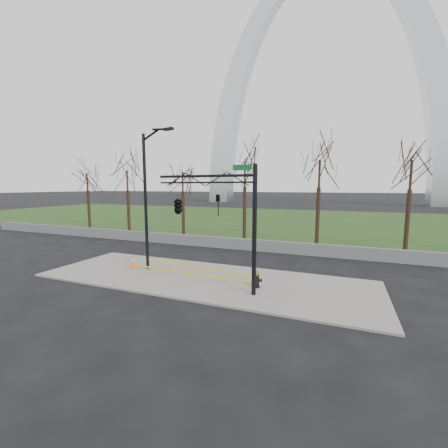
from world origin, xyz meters
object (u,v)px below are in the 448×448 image
at_px(street_light, 148,192).
at_px(traffic_signal_mast, 191,204).
at_px(traffic_cone, 133,263).
at_px(fire_hydrant, 257,280).

distance_m(street_light, traffic_signal_mast, 4.05).
distance_m(traffic_cone, traffic_signal_mast, 6.20).
height_order(fire_hydrant, traffic_cone, fire_hydrant).
bearing_deg(traffic_cone, traffic_signal_mast, -15.97).
bearing_deg(street_light, traffic_cone, -156.73).
bearing_deg(traffic_signal_mast, fire_hydrant, 17.58).
bearing_deg(traffic_cone, fire_hydrant, -3.78).
distance_m(fire_hydrant, street_light, 8.02).
xyz_separation_m(traffic_cone, street_light, (1.08, 0.21, 4.26)).
bearing_deg(traffic_signal_mast, street_light, 159.14).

